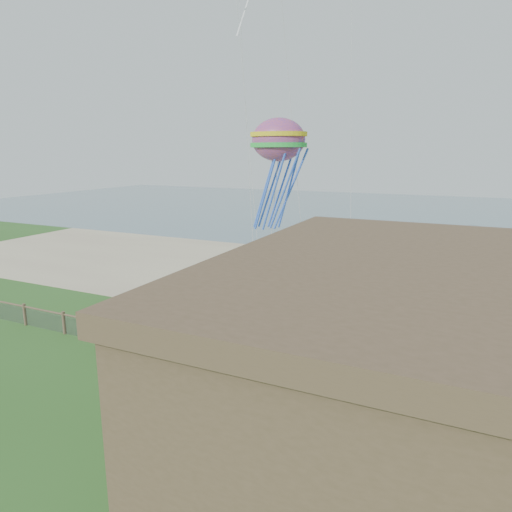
% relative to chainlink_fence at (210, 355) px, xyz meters
% --- Properties ---
extents(ground, '(160.00, 160.00, 0.00)m').
position_rel_chainlink_fence_xyz_m(ground, '(0.00, -6.00, -0.55)').
color(ground, '#2B551D').
rests_on(ground, ground).
extents(sand_beach, '(72.00, 20.00, 0.02)m').
position_rel_chainlink_fence_xyz_m(sand_beach, '(0.00, 16.00, -0.55)').
color(sand_beach, tan).
rests_on(sand_beach, ground).
extents(ocean, '(160.00, 68.00, 0.02)m').
position_rel_chainlink_fence_xyz_m(ocean, '(0.00, 60.00, -0.55)').
color(ocean, slate).
rests_on(ocean, ground).
extents(chainlink_fence, '(36.20, 0.20, 1.25)m').
position_rel_chainlink_fence_xyz_m(chainlink_fence, '(0.00, 0.00, 0.00)').
color(chainlink_fence, brown).
rests_on(chainlink_fence, ground).
extents(picnic_table, '(1.84, 1.56, 0.67)m').
position_rel_chainlink_fence_xyz_m(picnic_table, '(7.87, -5.51, -0.22)').
color(picnic_table, brown).
rests_on(picnic_table, ground).
extents(octopus_kite, '(3.38, 2.43, 6.82)m').
position_rel_chainlink_fence_xyz_m(octopus_kite, '(-0.01, 7.83, 7.86)').
color(octopus_kite, orange).
extents(kite_white, '(1.74, 2.03, 2.68)m').
position_rel_chainlink_fence_xyz_m(kite_white, '(-4.34, 11.64, 18.01)').
color(kite_white, white).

